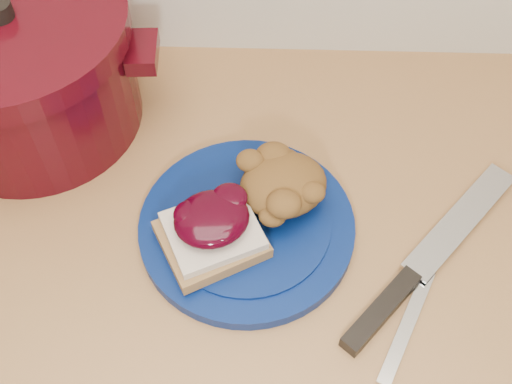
{
  "coord_description": "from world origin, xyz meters",
  "views": [
    {
      "loc": [
        0.03,
        1.1,
        1.53
      ],
      "look_at": [
        0.02,
        1.51,
        0.95
      ],
      "focal_mm": 45.0,
      "sensor_mm": 36.0,
      "label": 1
    }
  ],
  "objects_px": {
    "dutch_oven": "(22,70)",
    "pepper_grinder": "(12,49)",
    "chef_knife": "(404,284)",
    "butter_knife": "(415,307)",
    "plate": "(247,227)"
  },
  "relations": [
    {
      "from": "chef_knife",
      "to": "butter_knife",
      "type": "relative_size",
      "value": 1.33
    },
    {
      "from": "plate",
      "to": "pepper_grinder",
      "type": "height_order",
      "value": "pepper_grinder"
    },
    {
      "from": "plate",
      "to": "dutch_oven",
      "type": "xyz_separation_m",
      "value": [
        -0.28,
        0.17,
        0.08
      ]
    },
    {
      "from": "plate",
      "to": "pepper_grinder",
      "type": "relative_size",
      "value": 2.05
    },
    {
      "from": "butter_knife",
      "to": "dutch_oven",
      "type": "relative_size",
      "value": 0.56
    },
    {
      "from": "chef_knife",
      "to": "butter_knife",
      "type": "xyz_separation_m",
      "value": [
        0.01,
        -0.02,
        -0.01
      ]
    },
    {
      "from": "chef_knife",
      "to": "dutch_oven",
      "type": "distance_m",
      "value": 0.52
    },
    {
      "from": "plate",
      "to": "butter_knife",
      "type": "distance_m",
      "value": 0.21
    },
    {
      "from": "butter_knife",
      "to": "pepper_grinder",
      "type": "xyz_separation_m",
      "value": [
        -0.5,
        0.32,
        0.06
      ]
    },
    {
      "from": "pepper_grinder",
      "to": "butter_knife",
      "type": "bearing_deg",
      "value": -33.0
    },
    {
      "from": "chef_knife",
      "to": "pepper_grinder",
      "type": "distance_m",
      "value": 0.57
    },
    {
      "from": "plate",
      "to": "chef_knife",
      "type": "distance_m",
      "value": 0.19
    },
    {
      "from": "dutch_oven",
      "to": "pepper_grinder",
      "type": "relative_size",
      "value": 2.81
    },
    {
      "from": "plate",
      "to": "dutch_oven",
      "type": "height_order",
      "value": "dutch_oven"
    },
    {
      "from": "butter_knife",
      "to": "dutch_oven",
      "type": "bearing_deg",
      "value": 86.1
    }
  ]
}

